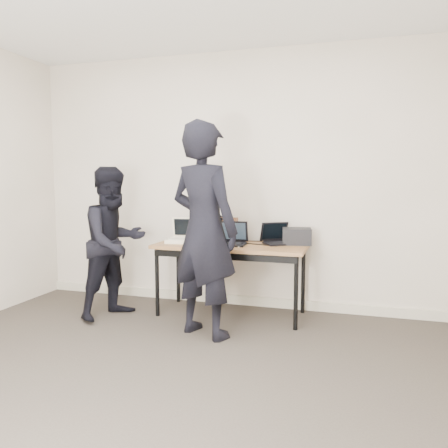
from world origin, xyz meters
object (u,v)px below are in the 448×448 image
at_px(desk, 231,250).
at_px(person_observer, 114,242).
at_px(equipment_box, 297,236).
at_px(laptop_beige, 184,237).
at_px(person_typist, 204,230).
at_px(laptop_center, 231,239).
at_px(leather_satchel, 220,229).
at_px(laptop_right, 277,239).

height_order(desk, person_observer, person_observer).
bearing_deg(equipment_box, laptop_beige, -171.29).
relative_size(desk, person_typist, 0.81).
xyz_separation_m(desk, equipment_box, (0.63, 0.19, 0.14)).
distance_m(laptop_beige, person_typist, 0.78).
height_order(desk, person_typist, person_typist).
relative_size(laptop_center, leather_satchel, 0.81).
bearing_deg(person_typist, laptop_beige, -34.06).
height_order(leather_satchel, equipment_box, leather_satchel).
bearing_deg(leather_satchel, person_observer, -154.15).
height_order(desk, laptop_beige, laptop_beige).
bearing_deg(desk, leather_satchel, 128.95).
bearing_deg(laptop_beige, desk, -7.18).
xyz_separation_m(laptop_center, laptop_right, (0.43, 0.18, -0.00)).
relative_size(laptop_center, laptop_right, 0.78).
relative_size(laptop_right, leather_satchel, 1.04).
relative_size(laptop_center, person_observer, 0.21).
distance_m(laptop_beige, equipment_box, 1.15).
bearing_deg(desk, laptop_beige, 178.79).
height_order(laptop_right, equipment_box, laptop_right).
bearing_deg(laptop_beige, equipment_box, 3.50).
height_order(desk, equipment_box, equipment_box).
height_order(laptop_right, person_typist, person_typist).
height_order(desk, laptop_right, laptop_right).
height_order(leather_satchel, person_observer, person_observer).
xyz_separation_m(laptop_right, person_typist, (-0.51, -0.78, 0.16)).
distance_m(laptop_beige, laptop_right, 0.96).
relative_size(person_typist, person_observer, 1.25).
bearing_deg(person_observer, leather_satchel, -33.94).
xyz_separation_m(desk, person_observer, (-1.09, -0.36, 0.08)).
relative_size(laptop_beige, laptop_right, 0.85).
bearing_deg(laptop_center, person_typist, -100.51).
bearing_deg(laptop_center, desk, 136.86).
bearing_deg(person_observer, desk, -48.45).
relative_size(laptop_beige, laptop_center, 1.08).
relative_size(leather_satchel, equipment_box, 1.36).
bearing_deg(desk, equipment_box, 17.70).
xyz_separation_m(leather_satchel, person_typist, (0.11, -0.84, 0.08)).
distance_m(laptop_center, person_typist, 0.63).
bearing_deg(laptop_center, equipment_box, 15.20).
bearing_deg(laptop_right, leather_satchel, 141.20).
xyz_separation_m(leather_satchel, person_observer, (-0.91, -0.59, -0.10)).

